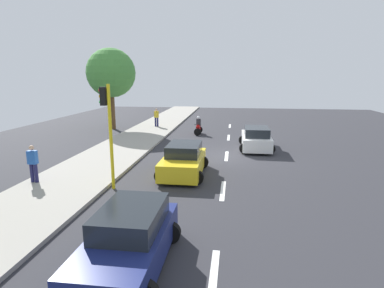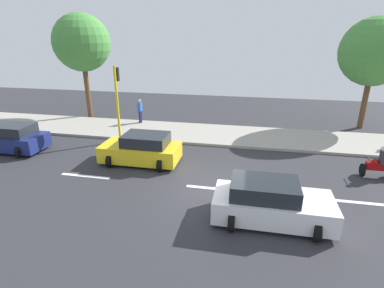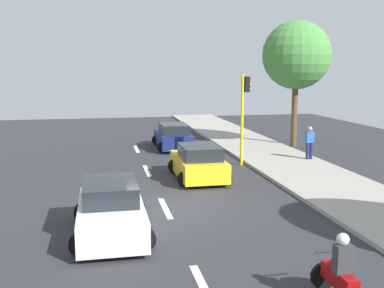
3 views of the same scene
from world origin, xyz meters
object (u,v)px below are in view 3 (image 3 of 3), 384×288
car_white (111,211)px  pedestrian_near_signal (310,142)px  motorcycle (339,274)px  street_tree_north (296,55)px  car_dark_blue (173,137)px  car_yellow_cab (199,163)px  traffic_light_corner (244,106)px

car_white → pedestrian_near_signal: (10.30, 8.62, 0.35)m
motorcycle → street_tree_north: (7.00, 18.18, 4.88)m
street_tree_north → motorcycle: bearing=-111.1°
car_white → car_dark_blue: size_ratio=1.00×
motorcycle → pedestrian_near_signal: bearing=66.7°
car_dark_blue → motorcycle: size_ratio=2.67×
motorcycle → pedestrian_near_signal: size_ratio=0.91×
car_yellow_cab → car_white: size_ratio=0.96×
motorcycle → street_tree_north: street_tree_north is taller
motorcycle → car_white: bearing=131.9°
pedestrian_near_signal → car_white: bearing=-140.1°
car_yellow_cab → motorcycle: size_ratio=2.54×
pedestrian_near_signal → traffic_light_corner: traffic_light_corner is taller
car_white → car_dark_blue: 14.57m
car_dark_blue → motorcycle: motorcycle is taller
car_white → car_yellow_cab: bearing=57.4°
car_dark_blue → street_tree_north: street_tree_north is taller
traffic_light_corner → car_white: bearing=-128.2°
traffic_light_corner → car_dark_blue: bearing=116.1°
car_yellow_cab → car_white: (-3.93, -6.14, 0.00)m
car_yellow_cab → motorcycle: (0.52, -11.11, -0.07)m
car_white → pedestrian_near_signal: bearing=39.9°
pedestrian_near_signal → street_tree_north: (1.16, 4.60, 4.47)m
car_dark_blue → street_tree_north: bearing=-6.0°
car_yellow_cab → pedestrian_near_signal: (6.37, 2.48, 0.35)m
pedestrian_near_signal → traffic_light_corner: (-3.56, -0.06, 1.87)m
car_dark_blue → motorcycle: 18.95m
car_white → motorcycle: motorcycle is taller
car_dark_blue → pedestrian_near_signal: 8.23m
car_yellow_cab → car_white: bearing=-122.6°
traffic_light_corner → pedestrian_near_signal: bearing=1.0°
motorcycle → car_dark_blue: bearing=91.1°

